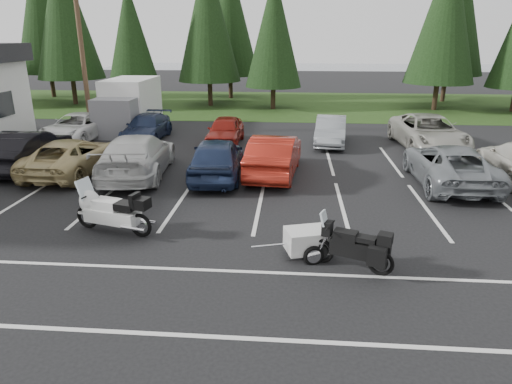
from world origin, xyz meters
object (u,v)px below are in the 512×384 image
object	(u,v)px
car_near_3	(137,155)
car_far_3	(331,131)
box_truck	(126,106)
car_near_6	(449,165)
adventure_motorcycle	(351,242)
car_far_4	(428,132)
car_far_0	(77,127)
cargo_trailer	(308,243)
car_far_1	(147,128)
car_near_5	(274,155)
car_far_2	(225,131)
car_near_4	(217,158)
touring_motorcycle	(112,207)
car_near_1	(28,150)
utility_pole	(81,47)
car_near_2	(72,156)

from	to	relation	value
car_near_3	car_far_3	size ratio (longest dim) A/B	1.35
box_truck	car_near_6	world-z (taller)	box_truck
adventure_motorcycle	car_near_6	bearing A→B (deg)	79.46
box_truck	car_far_4	size ratio (longest dim) A/B	0.97
car_far_0	cargo_trailer	size ratio (longest dim) A/B	3.09
car_far_1	adventure_motorcycle	xyz separation A→B (m)	(9.15, -13.47, 0.03)
car_far_0	car_far_3	distance (m)	13.26
car_near_5	car_far_2	bearing A→B (deg)	-57.11
car_near_3	cargo_trailer	world-z (taller)	car_near_3
car_near_4	touring_motorcycle	world-z (taller)	car_near_4
car_near_1	car_far_4	bearing A→B (deg)	-165.69
utility_pole	adventure_motorcycle	distance (m)	20.33
car_near_1	car_far_1	xyz separation A→B (m)	(3.20, 5.82, -0.15)
car_near_6	car_far_1	distance (m)	15.03
utility_pole	box_truck	distance (m)	3.85
car_near_4	cargo_trailer	bearing A→B (deg)	114.57
cargo_trailer	adventure_motorcycle	size ratio (longest dim) A/B	0.71
car_far_4	car_far_1	bearing A→B (deg)	173.05
car_far_0	car_far_1	xyz separation A→B (m)	(3.63, 0.38, -0.03)
car_far_1	car_far_2	distance (m)	4.32
car_near_2	car_far_4	size ratio (longest dim) A/B	0.88
car_near_3	car_near_6	world-z (taller)	car_near_3
car_near_1	car_near_3	xyz separation A→B (m)	(4.82, -0.56, 0.01)
car_far_2	car_far_3	world-z (taller)	car_far_3
car_near_4	car_near_2	bearing A→B (deg)	-4.49
car_far_1	car_far_2	bearing A→B (deg)	-7.65
car_near_6	car_far_2	distance (m)	10.99
touring_motorcycle	adventure_motorcycle	distance (m)	6.63
cargo_trailer	utility_pole	bearing A→B (deg)	112.66
car_near_6	car_far_4	bearing A→B (deg)	-97.56
car_near_4	car_near_6	bearing A→B (deg)	176.62
touring_motorcycle	box_truck	bearing A→B (deg)	123.57
car_far_3	box_truck	bearing A→B (deg)	173.88
car_near_4	car_near_5	xyz separation A→B (m)	(2.20, 0.61, 0.00)
car_near_4	car_far_4	distance (m)	11.08
car_near_2	cargo_trailer	size ratio (longest dim) A/B	3.15
car_far_0	touring_motorcycle	size ratio (longest dim) A/B	1.82
car_near_4	car_far_3	bearing A→B (deg)	-130.69
car_near_1	touring_motorcycle	xyz separation A→B (m)	(5.92, -6.03, -0.05)
car_near_4	utility_pole	bearing A→B (deg)	-46.25
box_truck	car_far_2	bearing A→B (deg)	-24.39
car_near_4	car_near_5	world-z (taller)	same
car_near_1	car_far_3	distance (m)	14.00
car_near_3	car_far_2	bearing A→B (deg)	-120.33
utility_pole	car_far_0	distance (m)	4.50
car_near_3	car_far_4	size ratio (longest dim) A/B	0.98
car_far_1	touring_motorcycle	size ratio (longest dim) A/B	1.66
car_near_6	touring_motorcycle	xyz separation A→B (m)	(-10.81, -5.33, 0.01)
car_near_6	touring_motorcycle	size ratio (longest dim) A/B	1.96
car_far_2	car_far_3	bearing A→B (deg)	4.54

